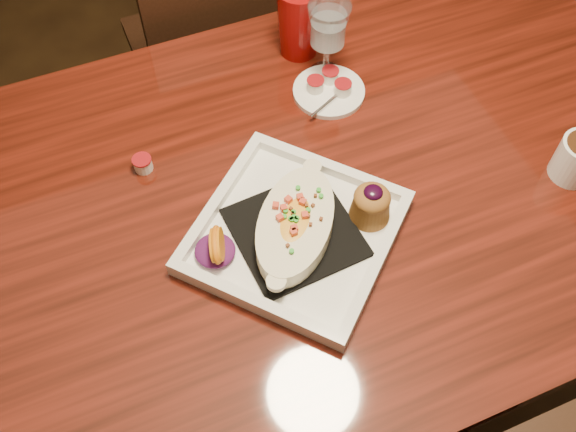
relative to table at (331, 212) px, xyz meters
name	(u,v)px	position (x,y,z in m)	size (l,w,h in m)	color
floor	(318,345)	(0.00, 0.00, -0.65)	(7.00, 7.00, 0.00)	#332211
table	(331,212)	(0.00, 0.00, 0.00)	(1.50, 0.90, 0.75)	maroon
chair_far	(225,53)	(0.00, 0.63, -0.15)	(0.42, 0.42, 0.93)	black
plate	(301,227)	(-0.10, -0.08, 0.12)	(0.42, 0.42, 0.08)	white
goblet	(328,29)	(0.09, 0.24, 0.21)	(0.08, 0.08, 0.16)	silver
saucer	(329,90)	(0.08, 0.19, 0.11)	(0.14, 0.14, 0.09)	white
creamer_loose	(143,164)	(-0.30, 0.15, 0.11)	(0.03, 0.03, 0.03)	white
red_tumbler	(299,21)	(0.07, 0.32, 0.17)	(0.09, 0.09, 0.15)	#A00C0B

